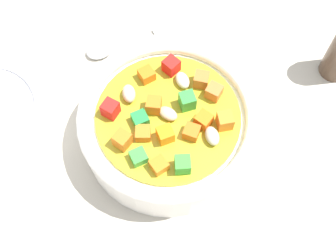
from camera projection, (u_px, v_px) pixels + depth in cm
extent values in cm
cube|color=#BAB2A0|center=(168.00, 141.00, 49.00)|extent=(140.00, 140.00, 2.00)
cylinder|color=white|center=(168.00, 128.00, 45.98)|extent=(18.15, 18.15, 4.74)
torus|color=white|center=(168.00, 116.00, 43.48)|extent=(18.49, 18.49, 1.42)
cylinder|color=#AFA224|center=(168.00, 117.00, 43.68)|extent=(14.81, 14.81, 0.40)
cube|color=orange|center=(143.00, 133.00, 42.05)|extent=(1.77, 1.77, 1.07)
ellipsoid|color=beige|center=(182.00, 80.00, 44.81)|extent=(1.62, 2.24, 1.00)
cube|color=red|center=(110.00, 109.00, 42.89)|extent=(2.08, 2.08, 1.71)
cube|color=orange|center=(214.00, 92.00, 43.96)|extent=(2.08, 2.08, 1.41)
cube|color=green|center=(139.00, 115.00, 42.91)|extent=(1.73, 1.73, 1.13)
ellipsoid|color=beige|center=(129.00, 94.00, 43.95)|extent=(1.44, 2.13, 1.25)
cube|color=green|center=(139.00, 157.00, 40.95)|extent=(1.76, 1.76, 1.04)
cube|color=orange|center=(122.00, 140.00, 41.38)|extent=(2.07, 2.07, 1.71)
cube|color=red|center=(171.00, 66.00, 45.25)|extent=(2.03, 2.03, 1.62)
cube|color=orange|center=(225.00, 121.00, 42.27)|extent=(1.54, 1.54, 1.74)
cube|color=orange|center=(147.00, 75.00, 44.98)|extent=(1.84, 1.84, 1.23)
cube|color=orange|center=(191.00, 132.00, 42.07)|extent=(2.04, 2.04, 1.14)
ellipsoid|color=#D7B68D|center=(169.00, 118.00, 42.87)|extent=(2.37, 2.41, 0.95)
cube|color=green|center=(187.00, 101.00, 43.27)|extent=(1.56, 1.56, 1.76)
cube|color=orange|center=(165.00, 134.00, 41.74)|extent=(1.66, 1.66, 1.51)
cube|color=green|center=(180.00, 165.00, 40.25)|extent=(1.71, 1.71, 1.64)
cube|color=orange|center=(201.00, 79.00, 44.58)|extent=(1.97, 1.97, 1.46)
cube|color=orange|center=(204.00, 120.00, 42.55)|extent=(2.07, 2.07, 1.34)
cube|color=orange|center=(154.00, 105.00, 43.15)|extent=(1.88, 1.88, 1.61)
cube|color=orange|center=(159.00, 165.00, 40.52)|extent=(1.90, 1.90, 1.14)
ellipsoid|color=beige|center=(212.00, 136.00, 41.88)|extent=(1.39, 2.10, 1.12)
cylinder|color=silver|center=(202.00, 13.00, 55.55)|extent=(13.74, 3.57, 0.85)
ellipsoid|color=silver|center=(99.00, 50.00, 52.78)|extent=(3.62, 3.09, 1.06)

